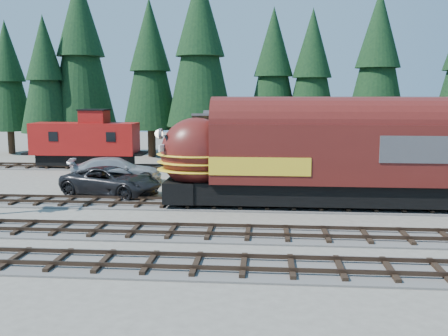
# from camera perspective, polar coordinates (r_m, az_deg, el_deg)

# --- Properties ---
(ground) EXTENTS (120.00, 120.00, 0.00)m
(ground) POSITION_cam_1_polar(r_m,az_deg,el_deg) (25.47, 8.34, -6.47)
(ground) COLOR #6B665B
(ground) RESTS_ON ground
(track_spur) EXTENTS (32.00, 3.20, 0.33)m
(track_spur) POSITION_cam_1_polar(r_m,az_deg,el_deg) (43.86, -6.27, -0.06)
(track_spur) COLOR #4C4947
(track_spur) RESTS_ON ground
(depot) EXTENTS (12.80, 7.00, 5.30)m
(depot) POSITION_cam_1_polar(r_m,az_deg,el_deg) (35.29, 7.41, 2.60)
(depot) COLOR orange
(depot) RESTS_ON ground
(conifer_backdrop) EXTENTS (79.69, 22.18, 16.90)m
(conifer_backdrop) POSITION_cam_1_polar(r_m,az_deg,el_deg) (50.28, 16.38, 12.15)
(conifer_backdrop) COLOR black
(conifer_backdrop) RESTS_ON ground
(locomotive) EXTENTS (17.83, 3.54, 4.85)m
(locomotive) POSITION_cam_1_polar(r_m,az_deg,el_deg) (28.90, 9.28, 0.94)
(locomotive) COLOR black
(locomotive) RESTS_ON ground
(caboose) EXTENTS (9.19, 2.67, 4.78)m
(caboose) POSITION_cam_1_polar(r_m,az_deg,el_deg) (45.59, -15.53, 2.97)
(caboose) COLOR black
(caboose) RESTS_ON ground
(pickup_truck_a) EXTENTS (7.22, 4.86, 1.84)m
(pickup_truck_a) POSITION_cam_1_polar(r_m,az_deg,el_deg) (33.19, -12.74, -1.47)
(pickup_truck_a) COLOR black
(pickup_truck_a) RESTS_ON ground
(pickup_truck_b) EXTENTS (7.11, 4.38, 1.92)m
(pickup_truck_b) POSITION_cam_1_polar(r_m,az_deg,el_deg) (37.30, -12.26, -0.30)
(pickup_truck_b) COLOR #ADAFB5
(pickup_truck_b) RESTS_ON ground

